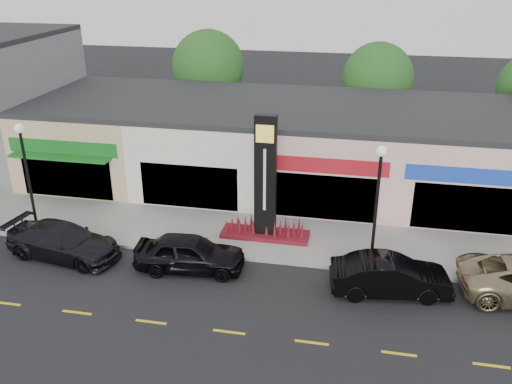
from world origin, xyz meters
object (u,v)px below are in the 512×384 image
car_dark_sedan (63,241)px  lamp_east_near (377,195)px  pylon_sign (265,196)px  car_black_sedan (190,253)px  car_black_conv (391,276)px  lamp_west_near (26,168)px

car_dark_sedan → lamp_east_near: bearing=-74.5°
pylon_sign → car_black_sedan: pylon_sign is taller
pylon_sign → car_dark_sedan: size_ratio=1.13×
car_dark_sedan → car_black_conv: bearing=-82.0°
pylon_sign → car_black_conv: pylon_sign is taller
pylon_sign → car_black_conv: bearing=-31.3°
lamp_east_near → car_dark_sedan: 13.97m
lamp_west_near → pylon_sign: 11.19m
car_black_sedan → car_dark_sedan: bearing=85.6°
lamp_west_near → lamp_east_near: size_ratio=1.00×
lamp_east_near → pylon_sign: pylon_sign is taller
car_dark_sedan → car_black_sedan: (5.92, 0.05, 0.04)m
lamp_west_near → car_black_conv: (16.74, -1.80, -2.69)m
car_dark_sedan → car_black_conv: car_black_conv is taller
lamp_west_near → lamp_east_near: same height
lamp_west_near → car_dark_sedan: lamp_west_near is taller
car_black_sedan → lamp_west_near: bearing=73.9°
lamp_west_near → lamp_east_near: bearing=0.0°
pylon_sign → car_dark_sedan: pylon_sign is taller
car_dark_sedan → lamp_west_near: bearing=63.2°
pylon_sign → car_black_sedan: bearing=-128.8°
lamp_west_near → car_dark_sedan: (2.40, -1.69, -2.71)m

